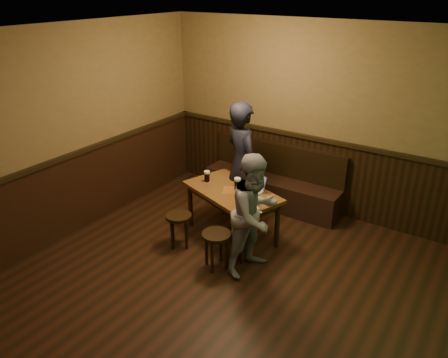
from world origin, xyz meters
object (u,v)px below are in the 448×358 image
laptop (255,186)px  person_grey (255,215)px  pub_table (232,197)px  stool_left (179,221)px  person_suit (242,164)px  bench (273,185)px  stool_right (216,240)px  pint_mid (237,184)px  pint_right (255,199)px  pint_left (207,176)px

laptop → person_grey: 0.77m
pub_table → person_grey: bearing=-18.9°
pub_table → laptop: bearing=55.1°
stool_left → person_suit: size_ratio=0.26×
bench → pub_table: size_ratio=1.49×
stool_right → laptop: size_ratio=1.21×
stool_left → pint_mid: 0.91m
laptop → stool_left: bearing=-101.9°
person_suit → pub_table: bearing=132.4°
laptop → person_grey: size_ratio=0.27×
stool_right → person_grey: bearing=31.2°
pint_mid → person_grey: (0.58, -0.53, -0.04)m
person_grey → laptop: bearing=42.1°
pint_right → laptop: size_ratio=0.38×
stool_right → pint_left: pint_left is taller
pint_left → person_grey: (1.07, -0.52, -0.03)m
pint_left → laptop: laptop is taller
person_grey → person_suit: bearing=50.8°
stool_left → pub_table: bearing=52.6°
pub_table → laptop: laptop is taller
pint_left → person_suit: size_ratio=0.09×
stool_left → person_grey: person_grey is taller
bench → pint_mid: 1.24m
pub_table → stool_left: (-0.45, -0.59, -0.24)m
pub_table → pint_mid: pint_mid is taller
stool_left → laptop: bearing=48.0°
stool_right → pint_mid: 0.89m
bench → stool_left: 1.84m
person_suit → person_grey: size_ratio=1.20×
stool_right → person_suit: 1.31m
pub_table → pint_left: (-0.44, 0.03, 0.17)m
pint_left → person_grey: person_grey is taller
stool_left → pint_mid: size_ratio=2.63×
pub_table → pint_left: pint_left is taller
bench → stool_left: bench is taller
pint_mid → person_grey: bearing=-42.7°
pint_left → pint_right: 0.91m
pint_right → person_grey: (0.18, -0.31, -0.02)m
laptop → pint_right: bearing=-29.4°
stool_left → pint_right: 1.07m
laptop → bench: bearing=133.5°
person_suit → person_grey: bearing=156.6°
pint_mid → laptop: (0.19, 0.13, -0.03)m
pub_table → pint_left: 0.47m
pint_right → person_grey: 0.36m
bench → stool_right: (0.24, -1.92, 0.07)m
pub_table → laptop: (0.24, 0.18, 0.15)m
pint_left → pint_mid: pint_mid is taller
person_suit → pint_left: bearing=78.5°
pint_right → person_suit: bearing=132.8°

